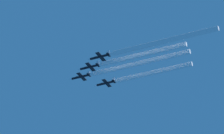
{
  "coord_description": "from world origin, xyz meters",
  "views": [
    {
      "loc": [
        -250.62,
        -122.44,
        1.51
      ],
      "look_at": [
        -4.09,
        -12.33,
        166.76
      ],
      "focal_mm": 110.27,
      "sensor_mm": 36.0,
      "label": 1
    }
  ],
  "objects_px": {
    "jet_lead": "(80,77)",
    "jet_outer_left": "(99,57)",
    "jet_left_wingman": "(89,67)",
    "jet_right_wingman": "(105,83)"
  },
  "relations": [
    {
      "from": "jet_lead",
      "to": "jet_outer_left",
      "type": "height_order",
      "value": "jet_lead"
    },
    {
      "from": "jet_lead",
      "to": "jet_right_wingman",
      "type": "distance_m",
      "value": 12.59
    },
    {
      "from": "jet_left_wingman",
      "to": "jet_right_wingman",
      "type": "height_order",
      "value": "jet_left_wingman"
    },
    {
      "from": "jet_lead",
      "to": "jet_left_wingman",
      "type": "relative_size",
      "value": 1.0
    },
    {
      "from": "jet_left_wingman",
      "to": "jet_right_wingman",
      "type": "relative_size",
      "value": 1.0
    },
    {
      "from": "jet_lead",
      "to": "jet_outer_left",
      "type": "distance_m",
      "value": 23.45
    },
    {
      "from": "jet_lead",
      "to": "jet_right_wingman",
      "type": "relative_size",
      "value": 1.0
    },
    {
      "from": "jet_left_wingman",
      "to": "jet_outer_left",
      "type": "distance_m",
      "value": 11.97
    },
    {
      "from": "jet_left_wingman",
      "to": "jet_outer_left",
      "type": "xyz_separation_m",
      "value": [
        -7.92,
        -8.89,
        -1.28
      ]
    },
    {
      "from": "jet_lead",
      "to": "jet_outer_left",
      "type": "relative_size",
      "value": 1.0
    }
  ]
}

